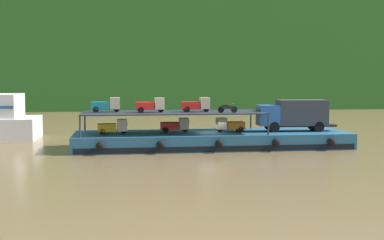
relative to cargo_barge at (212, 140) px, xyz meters
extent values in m
plane|color=brown|center=(0.00, 0.04, -0.75)|extent=(400.00, 400.00, 0.00)
cube|color=#286023|center=(0.00, 70.42, 15.02)|extent=(131.86, 25.09, 31.54)
cube|color=#23567A|center=(0.00, 0.04, 0.00)|extent=(26.42, 7.41, 1.50)
cube|color=black|center=(0.00, -3.69, -0.40)|extent=(25.89, 0.06, 0.50)
sphere|color=black|center=(-10.57, -3.89, 0.10)|extent=(0.74, 0.74, 0.74)
sphere|color=black|center=(-5.28, -3.89, 0.10)|extent=(0.74, 0.74, 0.74)
sphere|color=black|center=(0.00, -3.89, 0.10)|extent=(0.74, 0.74, 0.74)
sphere|color=black|center=(5.28, -3.89, 0.10)|extent=(0.74, 0.74, 0.74)
sphere|color=black|center=(10.57, -3.89, 0.10)|extent=(0.74, 0.74, 0.74)
cube|color=#285BA3|center=(5.61, -0.02, 2.35)|extent=(2.09, 2.27, 2.00)
cube|color=#192833|center=(4.58, 0.02, 2.70)|extent=(0.14, 1.84, 0.60)
cube|color=#33383D|center=(9.01, -0.17, 2.60)|extent=(4.90, 2.51, 2.50)
cube|color=black|center=(9.01, -0.17, 1.30)|extent=(6.85, 1.68, 0.20)
cylinder|color=black|center=(6.06, 0.97, 1.25)|extent=(1.01, 0.32, 1.00)
cylinder|color=black|center=(5.97, -1.05, 1.25)|extent=(1.01, 0.32, 1.00)
cylinder|color=black|center=(10.49, 0.77, 1.25)|extent=(1.01, 0.32, 1.00)
cylinder|color=black|center=(10.40, -1.24, 1.25)|extent=(1.01, 0.32, 1.00)
cylinder|color=#232833|center=(4.73, 3.26, 1.75)|extent=(0.16, 0.16, 2.00)
cylinder|color=#232833|center=(4.73, -3.19, 1.75)|extent=(0.16, 0.16, 2.00)
cylinder|color=#232833|center=(-12.33, 3.26, 1.75)|extent=(0.16, 0.16, 2.00)
cylinder|color=#232833|center=(-12.33, -3.19, 1.75)|extent=(0.16, 0.16, 2.00)
cube|color=#232833|center=(-3.80, 0.04, 2.70)|extent=(17.22, 6.61, 0.10)
cube|color=gold|center=(-10.05, -0.55, 1.38)|extent=(1.74, 1.25, 0.70)
cube|color=beige|center=(-8.65, -0.51, 1.58)|extent=(0.93, 1.03, 1.10)
cube|color=#19232D|center=(-8.18, -0.49, 1.69)|extent=(0.07, 0.85, 0.38)
cylinder|color=black|center=(-8.50, -0.50, 1.03)|extent=(0.56, 0.16, 0.56)
cylinder|color=black|center=(-10.44, -1.09, 1.03)|extent=(0.56, 0.16, 0.56)
cylinder|color=black|center=(-10.47, -0.03, 1.03)|extent=(0.56, 0.16, 0.56)
cube|color=red|center=(-4.10, 0.44, 1.38)|extent=(1.72, 1.23, 0.70)
cube|color=#C6B793|center=(-2.70, 0.42, 1.58)|extent=(0.92, 1.02, 1.10)
cube|color=#19232D|center=(-2.23, 0.41, 1.69)|extent=(0.06, 0.85, 0.38)
cylinder|color=black|center=(-2.55, 0.41, 1.03)|extent=(0.56, 0.15, 0.56)
cylinder|color=black|center=(-4.51, -0.08, 1.03)|extent=(0.56, 0.15, 0.56)
cylinder|color=black|center=(-4.49, 0.98, 1.03)|extent=(0.56, 0.15, 0.56)
cube|color=orange|center=(2.35, 0.05, 1.38)|extent=(1.77, 1.30, 0.70)
cube|color=#C6B793|center=(0.95, -0.03, 1.58)|extent=(0.96, 1.05, 1.10)
cube|color=#19232D|center=(0.48, -0.06, 1.69)|extent=(0.09, 0.85, 0.38)
cylinder|color=black|center=(0.80, -0.04, 1.03)|extent=(0.57, 0.17, 0.56)
cylinder|color=black|center=(2.72, 0.60, 1.03)|extent=(0.57, 0.17, 0.56)
cylinder|color=black|center=(2.78, -0.45, 1.03)|extent=(0.57, 0.17, 0.56)
cube|color=teal|center=(-10.69, 0.74, 3.38)|extent=(1.71, 1.21, 0.70)
cube|color=beige|center=(-9.29, 0.73, 3.58)|extent=(0.91, 1.01, 1.10)
cube|color=#19232D|center=(-8.82, 0.73, 3.69)|extent=(0.05, 0.85, 0.38)
cylinder|color=black|center=(-9.14, 0.73, 3.03)|extent=(0.56, 0.14, 0.56)
cylinder|color=black|center=(-11.10, 0.21, 3.03)|extent=(0.56, 0.14, 0.56)
cylinder|color=black|center=(-11.09, 1.27, 3.03)|extent=(0.56, 0.14, 0.56)
cube|color=red|center=(-6.52, -0.35, 3.38)|extent=(1.75, 1.28, 0.70)
cube|color=#C6B793|center=(-5.12, -0.29, 3.58)|extent=(0.94, 1.04, 1.10)
cube|color=#19232D|center=(-4.65, -0.26, 3.69)|extent=(0.08, 0.85, 0.38)
cylinder|color=black|center=(-4.97, -0.28, 3.03)|extent=(0.57, 0.17, 0.56)
cylinder|color=black|center=(-6.90, -0.90, 3.03)|extent=(0.57, 0.17, 0.56)
cylinder|color=black|center=(-6.95, 0.16, 3.03)|extent=(0.57, 0.17, 0.56)
cube|color=red|center=(-2.12, -0.11, 3.38)|extent=(1.71, 1.21, 0.70)
cube|color=#C6B793|center=(-0.72, -0.10, 3.58)|extent=(0.91, 1.01, 1.10)
cube|color=#19232D|center=(-0.25, -0.09, 3.69)|extent=(0.05, 0.85, 0.38)
cylinder|color=black|center=(-0.57, -0.10, 3.03)|extent=(0.56, 0.14, 0.56)
cylinder|color=black|center=(-2.52, -0.64, 3.03)|extent=(0.56, 0.14, 0.56)
cylinder|color=black|center=(-2.53, 0.42, 3.03)|extent=(0.56, 0.14, 0.56)
cylinder|color=black|center=(1.79, -1.88, 3.05)|extent=(0.61, 0.16, 0.60)
cylinder|color=black|center=(0.50, -2.01, 3.05)|extent=(0.61, 0.16, 0.60)
cube|color=black|center=(1.14, -1.95, 3.27)|extent=(1.11, 0.31, 0.28)
cube|color=black|center=(0.89, -1.97, 3.45)|extent=(0.62, 0.26, 0.12)
cylinder|color=#B2B2B7|center=(1.69, -1.89, 3.60)|extent=(0.10, 0.55, 0.04)
camera|label=1|loc=(-8.82, -49.30, 5.91)|focal=48.44mm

